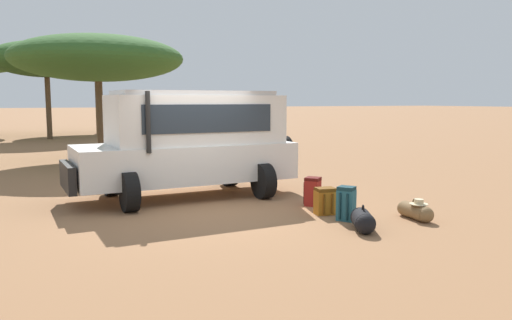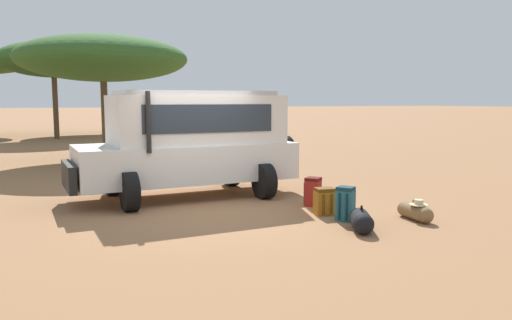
{
  "view_description": "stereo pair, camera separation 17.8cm",
  "coord_description": "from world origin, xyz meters",
  "px_view_note": "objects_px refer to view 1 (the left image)",
  "views": [
    {
      "loc": [
        -3.42,
        -9.51,
        2.22
      ],
      "look_at": [
        0.98,
        -0.26,
        1.0
      ],
      "focal_mm": 35.0,
      "sensor_mm": 36.0,
      "label": 1
    },
    {
      "loc": [
        -3.26,
        -9.59,
        2.22
      ],
      "look_at": [
        0.98,
        -0.26,
        1.0
      ],
      "focal_mm": 35.0,
      "sensor_mm": 36.0,
      "label": 2
    }
  ],
  "objects_px": {
    "backpack_near_rear_wheel": "(346,204)",
    "duffel_bag_low_black_case": "(415,211)",
    "backpack_cluster_center": "(313,192)",
    "acacia_tree_right_mid": "(98,59)",
    "backpack_beside_front_wheel": "(325,201)",
    "acacia_tree_far_right": "(97,62)",
    "safari_vehicle": "(190,141)",
    "duffel_bag_soft_canvas": "(363,220)",
    "acacia_tree_centre_back": "(46,59)"
  },
  "relations": [
    {
      "from": "duffel_bag_low_black_case",
      "to": "duffel_bag_soft_canvas",
      "type": "xyz_separation_m",
      "value": [
        -1.4,
        -0.24,
        0.02
      ]
    },
    {
      "from": "acacia_tree_right_mid",
      "to": "backpack_beside_front_wheel",
      "type": "bearing_deg",
      "value": -76.96
    },
    {
      "from": "acacia_tree_centre_back",
      "to": "acacia_tree_far_right",
      "type": "xyz_separation_m",
      "value": [
        3.32,
        3.94,
        0.22
      ]
    },
    {
      "from": "acacia_tree_far_right",
      "to": "backpack_beside_front_wheel",
      "type": "bearing_deg",
      "value": -89.05
    },
    {
      "from": "acacia_tree_centre_back",
      "to": "acacia_tree_right_mid",
      "type": "relative_size",
      "value": 0.95
    },
    {
      "from": "acacia_tree_right_mid",
      "to": "backpack_near_rear_wheel",
      "type": "bearing_deg",
      "value": -77.26
    },
    {
      "from": "backpack_cluster_center",
      "to": "acacia_tree_centre_back",
      "type": "bearing_deg",
      "value": 100.12
    },
    {
      "from": "backpack_beside_front_wheel",
      "to": "acacia_tree_right_mid",
      "type": "relative_size",
      "value": 0.08
    },
    {
      "from": "acacia_tree_centre_back",
      "to": "acacia_tree_far_right",
      "type": "height_order",
      "value": "acacia_tree_far_right"
    },
    {
      "from": "backpack_near_rear_wheel",
      "to": "duffel_bag_soft_canvas",
      "type": "relative_size",
      "value": 0.8
    },
    {
      "from": "backpack_beside_front_wheel",
      "to": "acacia_tree_far_right",
      "type": "distance_m",
      "value": 27.45
    },
    {
      "from": "backpack_cluster_center",
      "to": "acacia_tree_centre_back",
      "type": "xyz_separation_m",
      "value": [
        -3.99,
        22.36,
        4.27
      ]
    },
    {
      "from": "safari_vehicle",
      "to": "duffel_bag_soft_canvas",
      "type": "distance_m",
      "value": 4.68
    },
    {
      "from": "backpack_beside_front_wheel",
      "to": "backpack_near_rear_wheel",
      "type": "height_order",
      "value": "backpack_near_rear_wheel"
    },
    {
      "from": "duffel_bag_low_black_case",
      "to": "duffel_bag_soft_canvas",
      "type": "bearing_deg",
      "value": -170.18
    },
    {
      "from": "safari_vehicle",
      "to": "backpack_beside_front_wheel",
      "type": "height_order",
      "value": "safari_vehicle"
    },
    {
      "from": "backpack_cluster_center",
      "to": "duffel_bag_low_black_case",
      "type": "bearing_deg",
      "value": -59.87
    },
    {
      "from": "backpack_near_rear_wheel",
      "to": "acacia_tree_right_mid",
      "type": "height_order",
      "value": "acacia_tree_right_mid"
    },
    {
      "from": "acacia_tree_right_mid",
      "to": "duffel_bag_soft_canvas",
      "type": "bearing_deg",
      "value": -78.73
    },
    {
      "from": "safari_vehicle",
      "to": "acacia_tree_right_mid",
      "type": "bearing_deg",
      "value": 95.35
    },
    {
      "from": "safari_vehicle",
      "to": "acacia_tree_centre_back",
      "type": "height_order",
      "value": "acacia_tree_centre_back"
    },
    {
      "from": "duffel_bag_low_black_case",
      "to": "acacia_tree_centre_back",
      "type": "relative_size",
      "value": 0.15
    },
    {
      "from": "duffel_bag_low_black_case",
      "to": "duffel_bag_soft_canvas",
      "type": "relative_size",
      "value": 1.14
    },
    {
      "from": "duffel_bag_low_black_case",
      "to": "acacia_tree_far_right",
      "type": "xyz_separation_m",
      "value": [
        -1.75,
        28.16,
        4.62
      ]
    },
    {
      "from": "duffel_bag_soft_canvas",
      "to": "acacia_tree_centre_back",
      "type": "height_order",
      "value": "acacia_tree_centre_back"
    },
    {
      "from": "duffel_bag_low_black_case",
      "to": "backpack_cluster_center",
      "type": "bearing_deg",
      "value": 120.13
    },
    {
      "from": "safari_vehicle",
      "to": "acacia_tree_far_right",
      "type": "bearing_deg",
      "value": 86.75
    },
    {
      "from": "duffel_bag_low_black_case",
      "to": "acacia_tree_right_mid",
      "type": "distance_m",
      "value": 13.44
    },
    {
      "from": "backpack_beside_front_wheel",
      "to": "acacia_tree_far_right",
      "type": "height_order",
      "value": "acacia_tree_far_right"
    },
    {
      "from": "acacia_tree_far_right",
      "to": "duffel_bag_low_black_case",
      "type": "bearing_deg",
      "value": -86.44
    },
    {
      "from": "backpack_near_rear_wheel",
      "to": "acacia_tree_far_right",
      "type": "bearing_deg",
      "value": 91.09
    },
    {
      "from": "acacia_tree_far_right",
      "to": "acacia_tree_centre_back",
      "type": "bearing_deg",
      "value": -130.12
    },
    {
      "from": "safari_vehicle",
      "to": "acacia_tree_far_right",
      "type": "distance_m",
      "value": 24.49
    },
    {
      "from": "backpack_beside_front_wheel",
      "to": "duffel_bag_low_black_case",
      "type": "height_order",
      "value": "backpack_beside_front_wheel"
    },
    {
      "from": "backpack_near_rear_wheel",
      "to": "acacia_tree_far_right",
      "type": "relative_size",
      "value": 0.08
    },
    {
      "from": "acacia_tree_centre_back",
      "to": "acacia_tree_far_right",
      "type": "relative_size",
      "value": 0.79
    },
    {
      "from": "backpack_near_rear_wheel",
      "to": "duffel_bag_low_black_case",
      "type": "height_order",
      "value": "backpack_near_rear_wheel"
    },
    {
      "from": "acacia_tree_centre_back",
      "to": "acacia_tree_right_mid",
      "type": "distance_m",
      "value": 11.97
    },
    {
      "from": "acacia_tree_centre_back",
      "to": "acacia_tree_far_right",
      "type": "bearing_deg",
      "value": 49.88
    },
    {
      "from": "acacia_tree_centre_back",
      "to": "acacia_tree_far_right",
      "type": "distance_m",
      "value": 5.16
    },
    {
      "from": "backpack_near_rear_wheel",
      "to": "duffel_bag_soft_canvas",
      "type": "height_order",
      "value": "backpack_near_rear_wheel"
    },
    {
      "from": "acacia_tree_centre_back",
      "to": "acacia_tree_right_mid",
      "type": "xyz_separation_m",
      "value": [
        1.16,
        -11.88,
        -0.81
      ]
    },
    {
      "from": "duffel_bag_low_black_case",
      "to": "safari_vehicle",
      "type": "bearing_deg",
      "value": 128.24
    },
    {
      "from": "backpack_beside_front_wheel",
      "to": "acacia_tree_right_mid",
      "type": "distance_m",
      "value": 12.07
    },
    {
      "from": "backpack_beside_front_wheel",
      "to": "backpack_cluster_center",
      "type": "xyz_separation_m",
      "value": [
        0.22,
        0.78,
        0.04
      ]
    },
    {
      "from": "safari_vehicle",
      "to": "acacia_tree_centre_back",
      "type": "bearing_deg",
      "value": 95.49
    },
    {
      "from": "backpack_beside_front_wheel",
      "to": "acacia_tree_centre_back",
      "type": "xyz_separation_m",
      "value": [
        -3.77,
        23.13,
        4.31
      ]
    },
    {
      "from": "backpack_beside_front_wheel",
      "to": "acacia_tree_centre_back",
      "type": "bearing_deg",
      "value": 99.25
    },
    {
      "from": "acacia_tree_right_mid",
      "to": "acacia_tree_far_right",
      "type": "xyz_separation_m",
      "value": [
        2.16,
        15.82,
        1.03
      ]
    },
    {
      "from": "backpack_cluster_center",
      "to": "acacia_tree_right_mid",
      "type": "xyz_separation_m",
      "value": [
        -2.83,
        10.47,
        3.46
      ]
    }
  ]
}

